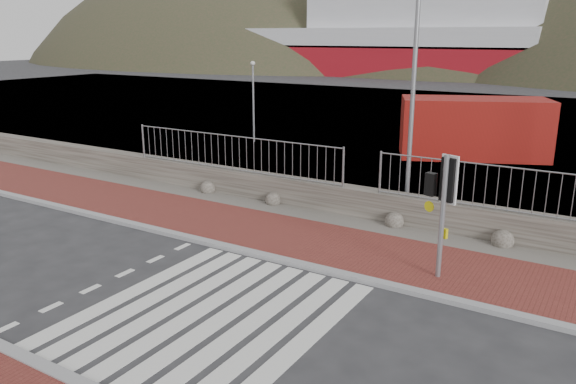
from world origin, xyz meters
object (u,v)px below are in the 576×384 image
Objects in this scene: shipping_container at (473,128)px; ferry at (380,35)px; traffic_signal_far at (443,190)px; streetlight at (418,73)px.

ferry is at bearing 93.81° from shipping_container.
ferry is 7.83× the size of shipping_container.
streetlight is (-2.09, 4.04, 2.25)m from traffic_signal_far.
shipping_container is at bearing 116.76° from streetlight.
ferry is 6.46× the size of streetlight.
streetlight reaches higher than shipping_container.
shipping_container is (-0.60, 9.99, -3.02)m from streetlight.
traffic_signal_far is at bearing -66.35° from ferry.
ferry reaches higher than traffic_signal_far.
traffic_signal_far is 5.07m from streetlight.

